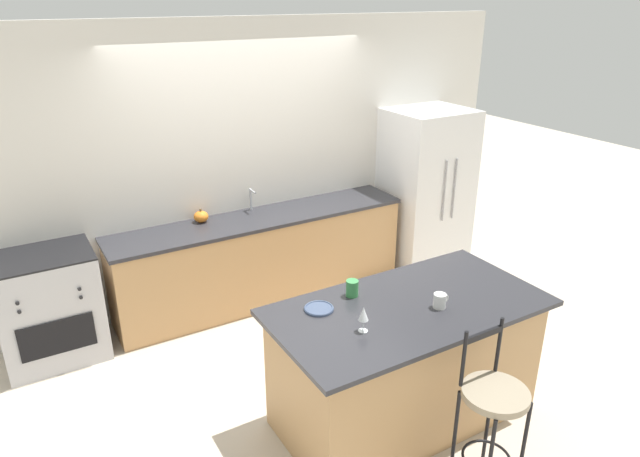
{
  "coord_description": "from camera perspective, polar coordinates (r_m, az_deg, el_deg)",
  "views": [
    {
      "loc": [
        -2.09,
        -4.38,
        2.89
      ],
      "look_at": [
        0.05,
        -0.71,
        1.13
      ],
      "focal_mm": 32.0,
      "sensor_mm": 36.0,
      "label": 1
    }
  ],
  "objects": [
    {
      "name": "coffee_mug",
      "position": [
        3.93,
        11.91,
        -7.07
      ],
      "size": [
        0.12,
        0.09,
        0.1
      ],
      "color": "white",
      "rests_on": "kitchen_island"
    },
    {
      "name": "oven_range",
      "position": [
        5.28,
        -25.4,
        -7.09
      ],
      "size": [
        0.79,
        0.63,
        0.95
      ],
      "color": "#B7B7BC",
      "rests_on": "ground_plane"
    },
    {
      "name": "tumbler_cup",
      "position": [
        3.99,
        3.24,
        -5.99
      ],
      "size": [
        0.09,
        0.09,
        0.12
      ],
      "color": "#3D934C",
      "rests_on": "kitchen_island"
    },
    {
      "name": "dinner_plate",
      "position": [
        3.84,
        -0.11,
        -7.99
      ],
      "size": [
        0.2,
        0.2,
        0.02
      ],
      "color": "#425170",
      "rests_on": "kitchen_island"
    },
    {
      "name": "sink_faucet",
      "position": [
        5.65,
        -6.88,
        3.14
      ],
      "size": [
        0.02,
        0.13,
        0.22
      ],
      "color": "#ADAFB5",
      "rests_on": "back_counter"
    },
    {
      "name": "bar_stool_near",
      "position": [
        3.71,
        16.84,
        -16.82
      ],
      "size": [
        0.4,
        0.4,
        1.1
      ],
      "color": "black",
      "rests_on": "ground_plane"
    },
    {
      "name": "pumpkin_decoration",
      "position": [
        5.46,
        -11.81,
        1.18
      ],
      "size": [
        0.14,
        0.14,
        0.13
      ],
      "color": "orange",
      "rests_on": "back_counter"
    },
    {
      "name": "wall_back",
      "position": [
        5.65,
        -7.48,
        6.53
      ],
      "size": [
        6.0,
        0.07,
        2.7
      ],
      "color": "silver",
      "rests_on": "ground_plane"
    },
    {
      "name": "ground_plane",
      "position": [
        5.65,
        -4.18,
        -8.31
      ],
      "size": [
        18.0,
        18.0,
        0.0
      ],
      "primitive_type": "plane",
      "color": "beige"
    },
    {
      "name": "kitchen_island",
      "position": [
        4.19,
        8.53,
        -13.04
      ],
      "size": [
        1.91,
        0.99,
        0.93
      ],
      "color": "tan",
      "rests_on": "ground_plane"
    },
    {
      "name": "refrigerator",
      "position": [
        6.48,
        10.45,
        4.02
      ],
      "size": [
        0.86,
        0.77,
        1.75
      ],
      "color": "white",
      "rests_on": "ground_plane"
    },
    {
      "name": "back_counter",
      "position": [
        5.72,
        -5.86,
        -2.89
      ],
      "size": [
        2.95,
        0.62,
        0.89
      ],
      "color": "tan",
      "rests_on": "ground_plane"
    },
    {
      "name": "wine_glass",
      "position": [
        3.57,
        4.37,
        -8.57
      ],
      "size": [
        0.06,
        0.06,
        0.17
      ],
      "color": "white",
      "rests_on": "kitchen_island"
    }
  ]
}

